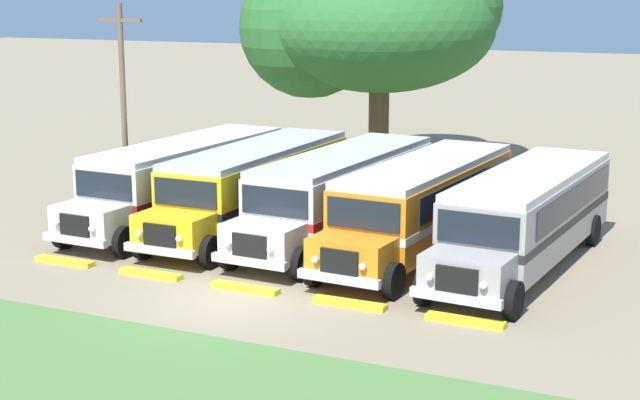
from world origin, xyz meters
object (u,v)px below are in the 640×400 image
Objects in this scene: parked_bus_slot_3 at (424,202)px; parked_bus_slot_2 at (341,191)px; parked_bus_slot_0 at (184,177)px; broad_shade_tree at (375,25)px; parked_bus_slot_4 at (527,214)px; parked_bus_slot_1 at (255,183)px; utility_pole at (124,104)px.

parked_bus_slot_2 is at bearing -94.83° from parked_bus_slot_3.
broad_shade_tree reaches higher than parked_bus_slot_0.
parked_bus_slot_2 is 1.00× the size of parked_bus_slot_4.
parked_bus_slot_1 is at bearing 93.97° from parked_bus_slot_0.
parked_bus_slot_4 is at bearing -52.84° from broad_shade_tree.
parked_bus_slot_3 is 3.34m from parked_bus_slot_4.
parked_bus_slot_4 is at bearing 88.88° from parked_bus_slot_3.
parked_bus_slot_0 and parked_bus_slot_4 have the same top height.
parked_bus_slot_4 is 18.29m from broad_shade_tree.
parked_bus_slot_1 is at bearing -86.01° from parked_bus_slot_2.
utility_pole is at bearing -106.63° from broad_shade_tree.
parked_bus_slot_1 is 6.22m from parked_bus_slot_3.
parked_bus_slot_0 is 6.03m from parked_bus_slot_2.
parked_bus_slot_4 is at bearing 86.38° from parked_bus_slot_2.
parked_bus_slot_1 and parked_bus_slot_4 have the same top height.
parked_bus_slot_0 is 14.51m from broad_shade_tree.
parked_bus_slot_3 is 16.36m from broad_shade_tree.
parked_bus_slot_0 is 2.84m from parked_bus_slot_1.
parked_bus_slot_0 is 12.39m from parked_bus_slot_4.
broad_shade_tree is at bearing -148.87° from parked_bus_slot_3.
parked_bus_slot_3 and parked_bus_slot_4 have the same top height.
parked_bus_slot_0 is at bearing -88.34° from parked_bus_slot_3.
parked_bus_slot_1 is 0.99× the size of parked_bus_slot_3.
parked_bus_slot_1 is at bearing 2.92° from utility_pole.
utility_pole is at bearing -87.05° from parked_bus_slot_1.
parked_bus_slot_2 and parked_bus_slot_3 have the same top height.
parked_bus_slot_2 is (6.03, 0.18, 0.00)m from parked_bus_slot_0.
utility_pole is at bearing -83.94° from parked_bus_slot_0.
parked_bus_slot_0 and parked_bus_slot_3 have the same top height.
parked_bus_slot_1 is 0.99× the size of parked_bus_slot_4.
broad_shade_tree is (-7.31, 13.79, 4.91)m from parked_bus_slot_3.
parked_bus_slot_0 is 3.43m from utility_pole.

